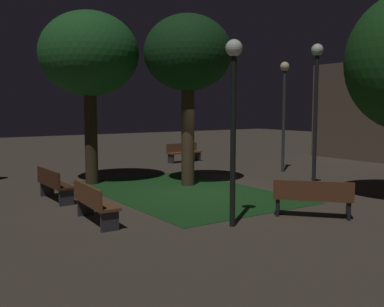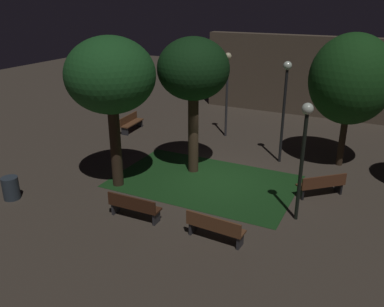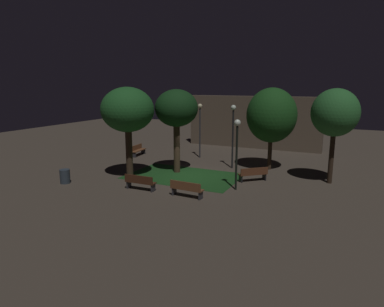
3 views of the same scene
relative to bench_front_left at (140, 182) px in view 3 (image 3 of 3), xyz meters
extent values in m
plane|color=#473D33|center=(1.45, 3.96, -0.48)|extent=(60.00, 60.00, 0.00)
cube|color=#194219|center=(0.88, 3.67, -0.48)|extent=(7.10, 4.56, 0.01)
cube|color=#422314|center=(0.00, 0.08, -0.03)|extent=(1.81, 0.51, 0.06)
cube|color=#422314|center=(0.00, -0.13, 0.20)|extent=(1.80, 0.09, 0.40)
cube|color=#2D2D33|center=(-0.80, 0.06, -0.27)|extent=(0.09, 0.39, 0.42)
cube|color=#2D2D33|center=(0.80, 0.09, -0.27)|extent=(0.09, 0.39, 0.42)
cube|color=brown|center=(2.91, 0.08, -0.03)|extent=(1.82, 0.58, 0.06)
cube|color=brown|center=(2.90, -0.13, 0.20)|extent=(1.80, 0.16, 0.40)
cube|color=#2D2D33|center=(2.11, 0.12, -0.27)|extent=(0.10, 0.39, 0.42)
cube|color=#2D2D33|center=(3.71, 0.03, -0.27)|extent=(0.10, 0.39, 0.42)
cube|color=brown|center=(-5.38, 7.83, -0.03)|extent=(0.63, 1.83, 0.06)
cube|color=brown|center=(-5.59, 7.81, 0.20)|extent=(0.21, 1.80, 0.40)
cube|color=#2D2D33|center=(-5.45, 8.63, -0.27)|extent=(0.39, 0.11, 0.42)
cube|color=#2D2D33|center=(-5.32, 7.03, -0.27)|extent=(0.39, 0.11, 0.42)
cube|color=brown|center=(5.23, 4.48, -0.03)|extent=(1.66, 1.56, 0.06)
cube|color=brown|center=(5.37, 4.32, 0.20)|extent=(1.38, 1.25, 0.40)
cube|color=black|center=(4.64, 3.95, -0.27)|extent=(0.32, 0.34, 0.42)
cube|color=black|center=(5.83, 5.01, -0.27)|extent=(0.32, 0.34, 0.42)
cylinder|color=#38281C|center=(5.50, 7.87, 0.94)|extent=(0.28, 0.28, 2.84)
ellipsoid|color=#194719|center=(5.50, 7.87, 3.29)|extent=(3.39, 3.39, 3.72)
cylinder|color=#2D2116|center=(9.54, 6.05, 1.26)|extent=(0.28, 0.28, 3.49)
ellipsoid|color=#28662D|center=(9.54, 6.05, 3.75)|extent=(2.71, 2.71, 2.78)
cylinder|color=#423021|center=(0.02, 4.43, 1.29)|extent=(0.43, 0.43, 3.53)
ellipsoid|color=#143816|center=(0.02, 4.43, 3.83)|extent=(2.83, 2.83, 2.44)
cylinder|color=#38281C|center=(-2.04, 1.92, 1.23)|extent=(0.42, 0.42, 3.42)
ellipsoid|color=#1E5623|center=(-2.04, 1.92, 3.83)|extent=(3.26, 3.26, 2.76)
cylinder|color=#333338|center=(-0.45, 9.29, 1.52)|extent=(0.12, 0.12, 4.01)
sphere|color=#F4E5B2|center=(-0.45, 9.29, 3.68)|extent=(0.36, 0.36, 0.36)
cylinder|color=black|center=(4.83, 2.39, 1.34)|extent=(0.12, 0.12, 3.64)
sphere|color=white|center=(4.83, 2.39, 3.31)|extent=(0.36, 0.36, 0.36)
cylinder|color=black|center=(3.05, 7.06, 1.58)|extent=(0.12, 0.12, 4.12)
sphere|color=white|center=(3.05, 7.06, 3.79)|extent=(0.36, 0.36, 0.36)
cylinder|color=#2D3842|center=(-4.84, -0.77, -0.06)|extent=(0.59, 0.59, 0.85)
cube|color=brown|center=(2.20, 15.43, 1.91)|extent=(12.36, 0.80, 4.78)
camera|label=1|loc=(12.17, -3.64, 2.07)|focal=41.80mm
camera|label=2|loc=(6.87, -9.61, 6.45)|focal=37.50mm
camera|label=3|loc=(10.38, -15.20, 5.36)|focal=31.59mm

